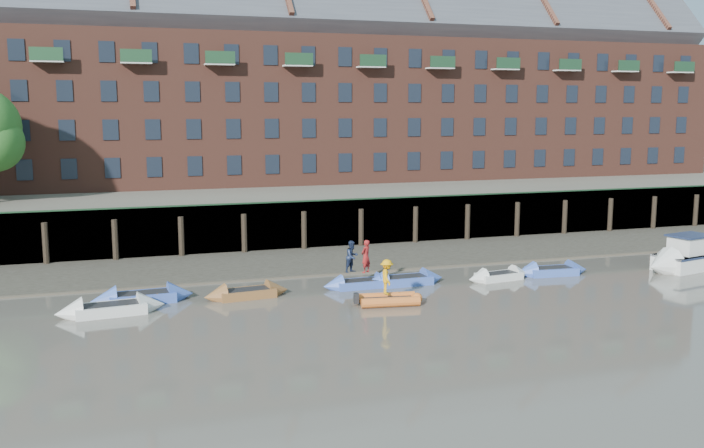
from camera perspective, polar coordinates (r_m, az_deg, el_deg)
name	(u,v)px	position (r m, az deg, el deg)	size (l,w,h in m)	color
ground	(484,345)	(30.66, 10.06, -9.10)	(220.00, 220.00, 0.00)	#5B564D
foreshore	(350,259)	(46.81, -0.19, -2.69)	(110.00, 8.00, 0.50)	#3D382F
mud_band	(367,270)	(43.65, 1.15, -3.54)	(110.00, 1.60, 0.10)	#4C4336
river_wall	(330,224)	(50.66, -1.67, 0.03)	(110.00, 1.23, 3.30)	#2D2A26
bank_terrace	(287,200)	(63.75, -5.04, 1.83)	(110.00, 28.00, 3.20)	#5E594D
apartment_terrace	(282,67)	(64.33, -5.37, 11.91)	(80.60, 15.56, 20.98)	brown
rowboat_0	(111,309)	(36.15, -17.98, -6.21)	(4.98, 1.89, 1.41)	silver
rowboat_1	(143,297)	(37.88, -15.73, -5.42)	(4.93, 1.66, 1.41)	#3D5CB9
rowboat_2	(247,293)	(37.72, -8.05, -5.28)	(4.43, 1.70, 1.25)	brown
rowboat_3	(360,284)	(39.41, 0.60, -4.59)	(4.06, 1.29, 1.17)	#3D5CB9
rowboat_4	(405,280)	(40.19, 4.07, -4.32)	(4.48, 1.42, 1.29)	#3D5CB9
rowboat_5	(499,276)	(41.95, 11.18, -3.94)	(4.06, 1.66, 1.14)	silver
rowboat_6	(552,271)	(43.84, 15.05, -3.50)	(4.44, 1.61, 1.26)	#3D5CB9
rib_tender	(391,299)	(36.19, 3.00, -5.79)	(3.18, 1.82, 0.54)	orange
motor_launch	(682,259)	(47.58, 23.93, -2.46)	(6.64, 3.40, 2.62)	silver
person_rower_a	(366,256)	(39.21, 1.06, -2.49)	(0.64, 0.42, 1.75)	maroon
person_rower_b	(352,257)	(39.27, 0.01, -2.50)	(0.83, 0.65, 1.70)	#19233F
person_rib_crew	(387,277)	(35.92, 2.69, -4.06)	(1.10, 0.63, 1.70)	orange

